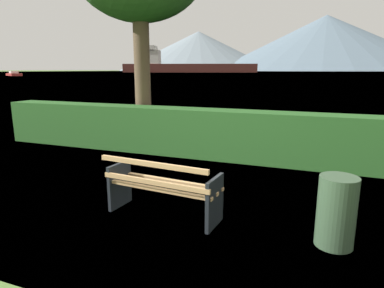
{
  "coord_description": "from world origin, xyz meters",
  "views": [
    {
      "loc": [
        1.97,
        -4.0,
        2.04
      ],
      "look_at": [
        0.0,
        1.08,
        0.82
      ],
      "focal_mm": 31.1,
      "sensor_mm": 36.0,
      "label": 1
    }
  ],
  "objects_px": {
    "trash_bin": "(336,212)",
    "park_bench": "(162,188)",
    "cargo_ship_large": "(180,65)",
    "fishing_boat_near": "(14,74)"
  },
  "relations": [
    {
      "from": "park_bench",
      "to": "fishing_boat_near",
      "type": "distance_m",
      "value": 124.38
    },
    {
      "from": "park_bench",
      "to": "trash_bin",
      "type": "xyz_separation_m",
      "value": [
        2.24,
        0.02,
        0.0
      ]
    },
    {
      "from": "cargo_ship_large",
      "to": "trash_bin",
      "type": "bearing_deg",
      "value": -66.27
    },
    {
      "from": "park_bench",
      "to": "fishing_boat_near",
      "type": "bearing_deg",
      "value": 139.71
    },
    {
      "from": "trash_bin",
      "to": "park_bench",
      "type": "bearing_deg",
      "value": -179.49
    },
    {
      "from": "park_bench",
      "to": "fishing_boat_near",
      "type": "relative_size",
      "value": 0.18
    },
    {
      "from": "park_bench",
      "to": "trash_bin",
      "type": "distance_m",
      "value": 2.24
    },
    {
      "from": "park_bench",
      "to": "trash_bin",
      "type": "height_order",
      "value": "park_bench"
    },
    {
      "from": "park_bench",
      "to": "cargo_ship_large",
      "type": "bearing_deg",
      "value": 113.24
    },
    {
      "from": "park_bench",
      "to": "trash_bin",
      "type": "bearing_deg",
      "value": 0.51
    }
  ]
}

